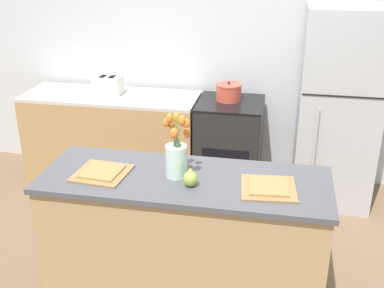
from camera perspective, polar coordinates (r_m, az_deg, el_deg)
name	(u,v)px	position (r m, az deg, el deg)	size (l,w,h in m)	color
back_wall	(227,43)	(4.71, 4.14, 11.90)	(5.20, 0.08, 2.70)	silver
kitchen_island	(185,239)	(3.21, -0.87, -11.21)	(1.80, 0.66, 0.91)	tan
back_counter	(113,138)	(4.85, -9.31, 0.76)	(1.68, 0.60, 0.89)	tan
stove_range	(229,146)	(4.59, 4.43, -0.29)	(0.60, 0.61, 0.89)	black
refrigerator	(338,109)	(4.44, 16.90, 4.03)	(0.68, 0.67, 1.77)	#B7BABC
flower_vase	(177,153)	(2.93, -1.84, -1.07)	(0.17, 0.17, 0.43)	silver
pear_figurine	(190,178)	(2.85, -0.19, -4.02)	(0.09, 0.09, 0.14)	#9EBC47
plate_setting_left	(102,173)	(3.07, -10.64, -3.34)	(0.35, 0.35, 0.02)	olive
plate_setting_right	(268,188)	(2.88, 9.05, -5.12)	(0.35, 0.35, 0.02)	olive
toaster	(108,85)	(4.71, -9.92, 6.89)	(0.28, 0.18, 0.17)	silver
cooking_pot	(229,92)	(4.46, 4.37, 6.16)	(0.24, 0.24, 0.18)	#CC4C38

